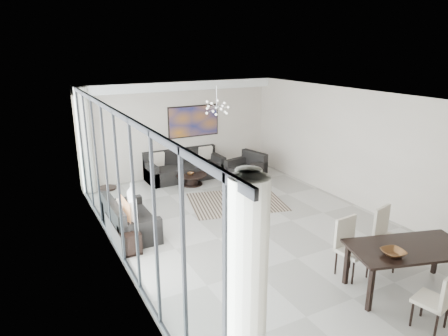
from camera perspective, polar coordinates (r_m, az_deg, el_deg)
room_shell at (r=8.70m, az=7.47°, el=0.62°), size 6.00×9.00×2.90m
window_wall at (r=7.36m, az=-14.15°, el=-2.71°), size 0.37×8.95×2.90m
soffit at (r=11.97m, az=-6.38°, el=11.60°), size 5.98×0.40×0.26m
painting at (r=12.47m, az=-4.36°, el=6.67°), size 1.68×0.04×0.98m
chandelier at (r=10.51m, az=-1.05°, el=8.64°), size 0.66×0.66×0.71m
rug at (r=10.42m, az=1.75°, el=-4.84°), size 2.70×2.31×0.01m
coffee_table at (r=11.68m, az=-4.65°, el=-1.52°), size 0.90×0.90×0.31m
bowl_coffee at (r=11.57m, az=-4.80°, el=-0.83°), size 0.24×0.24×0.07m
sofa_main at (r=12.24m, az=-5.67°, el=-0.12°), size 2.35×0.96×0.85m
loveseat at (r=8.85m, az=-13.40°, el=-7.62°), size 0.88×1.57×0.78m
armchair at (r=12.07m, az=3.26°, el=-0.36°), size 1.10×1.14×0.81m
side_table at (r=10.13m, az=-16.27°, el=-3.71°), size 0.45×0.45×0.61m
tv_console at (r=8.56m, az=-14.25°, el=-8.89°), size 0.40×1.41×0.44m
television at (r=8.41m, az=-13.52°, el=-5.32°), size 0.36×1.10×0.63m
dining_table at (r=7.21m, az=24.88°, el=-10.80°), size 2.12×1.48×0.80m
dining_chair_sw at (r=6.56m, az=28.39°, el=-15.96°), size 0.52×0.52×0.94m
dining_chair_nw at (r=7.41m, az=17.43°, el=-10.13°), size 0.52×0.52×1.05m
dining_chair_ne at (r=7.96m, az=22.14°, el=-8.45°), size 0.61×0.61×1.09m
bowl_dining at (r=6.79m, az=23.02°, el=-11.09°), size 0.40×0.40×0.09m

